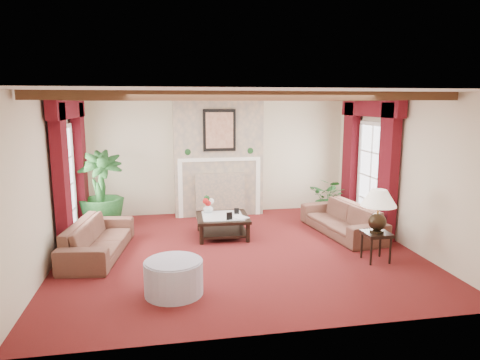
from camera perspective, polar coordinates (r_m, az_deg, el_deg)
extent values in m
plane|color=#45100C|center=(7.56, -0.29, -9.41)|extent=(6.00, 6.00, 0.00)
plane|color=white|center=(7.12, -0.31, 11.50)|extent=(6.00, 6.00, 0.00)
cube|color=beige|center=(9.91, -3.05, 3.33)|extent=(6.00, 0.02, 2.70)
cube|color=beige|center=(7.33, -24.07, -0.03)|extent=(0.02, 5.50, 2.70)
cube|color=beige|center=(8.28, 20.62, 1.30)|extent=(0.02, 5.50, 2.70)
imported|color=black|center=(7.63, -18.41, -6.68)|extent=(2.17, 1.14, 0.78)
imported|color=black|center=(8.63, 13.45, -4.44)|extent=(2.20, 1.15, 0.79)
imported|color=black|center=(9.08, -17.97, -3.60)|extent=(1.63, 2.01, 0.90)
imported|color=black|center=(9.69, 11.83, -3.00)|extent=(1.73, 1.73, 0.71)
cylinder|color=#948DA0|center=(5.96, -8.83, -12.73)|extent=(0.79, 0.79, 0.46)
imported|color=silver|center=(8.47, -4.27, -3.75)|extent=(0.35, 0.35, 0.19)
imported|color=black|center=(7.98, -0.64, -4.15)|extent=(0.25, 0.22, 0.31)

